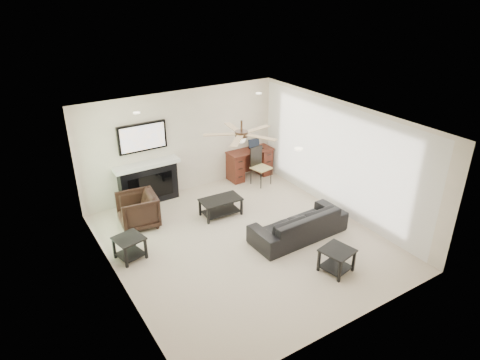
{
  "coord_description": "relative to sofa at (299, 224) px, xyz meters",
  "views": [
    {
      "loc": [
        -3.92,
        -6.08,
        4.81
      ],
      "look_at": [
        0.29,
        0.61,
        1.05
      ],
      "focal_mm": 32.0,
      "sensor_mm": 36.0,
      "label": 1
    }
  ],
  "objects": [
    {
      "name": "room_shell",
      "position": [
        -0.85,
        0.51,
        1.39
      ],
      "size": [
        5.5,
        5.54,
        2.52
      ],
      "color": "beige",
      "rests_on": "ground"
    },
    {
      "name": "sofa",
      "position": [
        0.0,
        0.0,
        0.0
      ],
      "size": [
        2.05,
        0.84,
        0.59
      ],
      "primitive_type": "imported",
      "rotation": [
        0.0,
        0.0,
        3.16
      ],
      "color": "black",
      "rests_on": "ground"
    },
    {
      "name": "armchair",
      "position": [
        -2.6,
        2.15,
        0.06
      ],
      "size": [
        0.88,
        0.86,
        0.72
      ],
      "primitive_type": "imported",
      "rotation": [
        0.0,
        0.0,
        -1.69
      ],
      "color": "black",
      "rests_on": "ground"
    },
    {
      "name": "coffee_table",
      "position": [
        -0.9,
        1.6,
        -0.1
      ],
      "size": [
        0.92,
        0.54,
        0.4
      ],
      "primitive_type": "cube",
      "rotation": [
        0.0,
        0.0,
        -0.05
      ],
      "color": "black",
      "rests_on": "ground"
    },
    {
      "name": "end_table_near",
      "position": [
        -0.15,
        -1.25,
        -0.07
      ],
      "size": [
        0.62,
        0.62,
        0.45
      ],
      "primitive_type": "cube",
      "rotation": [
        0.0,
        0.0,
        0.21
      ],
      "color": "black",
      "rests_on": "ground"
    },
    {
      "name": "end_table_left",
      "position": [
        -3.15,
        1.1,
        -0.07
      ],
      "size": [
        0.59,
        0.59,
        0.45
      ],
      "primitive_type": "cube",
      "rotation": [
        0.0,
        0.0,
        0.21
      ],
      "color": "black",
      "rests_on": "ground"
    },
    {
      "name": "fireplace_unit",
      "position": [
        -2.0,
        3.01,
        0.66
      ],
      "size": [
        1.52,
        0.34,
        1.91
      ],
      "primitive_type": "cube",
      "color": "black",
      "rests_on": "ground"
    },
    {
      "name": "desk",
      "position": [
        0.75,
        2.97,
        0.08
      ],
      "size": [
        1.22,
        0.56,
        0.76
      ],
      "primitive_type": "cube",
      "color": "#3E160F",
      "rests_on": "ground"
    },
    {
      "name": "desk_chair",
      "position": [
        0.75,
        2.42,
        0.19
      ],
      "size": [
        0.49,
        0.51,
        0.97
      ],
      "primitive_type": "cube",
      "rotation": [
        0.0,
        0.0,
        0.19
      ],
      "color": "black",
      "rests_on": "ground"
    },
    {
      "name": "laptop",
      "position": [
        0.95,
        2.95,
        0.58
      ],
      "size": [
        0.33,
        0.24,
        0.23
      ],
      "primitive_type": "cube",
      "color": "black",
      "rests_on": "desk"
    }
  ]
}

